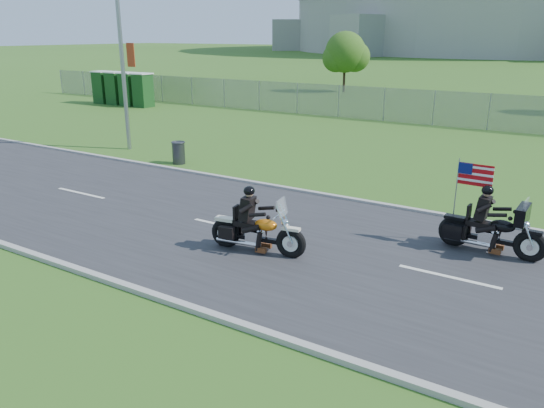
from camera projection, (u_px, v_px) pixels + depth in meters
The scene contains 14 objects.
ground at pixel (290, 242), 13.55m from camera, with size 420.00×420.00×0.00m, color #31581B.
road at pixel (290, 241), 13.55m from camera, with size 120.00×8.00×0.04m, color #28282B.
curb_north at pixel (353, 200), 16.81m from camera, with size 120.00×0.18×0.12m, color #9E9B93.
curb_south at pixel (185, 306), 10.26m from camera, with size 120.00×0.18×0.12m, color #9E9B93.
fence at pixel (384, 104), 31.92m from camera, with size 60.00×0.03×2.00m, color gray.
streetlight at pixel (123, 20), 22.86m from camera, with size 0.90×2.46×10.00m.
porta_toilet_a at pixel (143, 91), 37.99m from camera, with size 1.10×1.10×2.30m, color #144015.
porta_toilet_b at pixel (129, 90), 38.69m from camera, with size 1.10×1.10×2.30m, color #144015.
porta_toilet_c at pixel (116, 89), 39.39m from camera, with size 1.10×1.10×2.30m, color #144015.
porta_toilet_d at pixel (103, 88), 40.09m from camera, with size 1.10×1.10×2.30m, color #144015.
tree_fence_mid at pixel (346, 54), 47.06m from camera, with size 3.96×3.69×5.30m.
motorcycle_lead at pixel (256, 232), 12.76m from camera, with size 2.48×0.86×1.68m.
motorcycle_follow at pixel (491, 231), 12.67m from camera, with size 2.52×0.83×2.10m.
trash_can at pixel (179, 153), 21.57m from camera, with size 0.51×0.51×0.88m, color #3A3A3F.
Camera 1 is at (6.26, -10.94, 5.10)m, focal length 35.00 mm.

